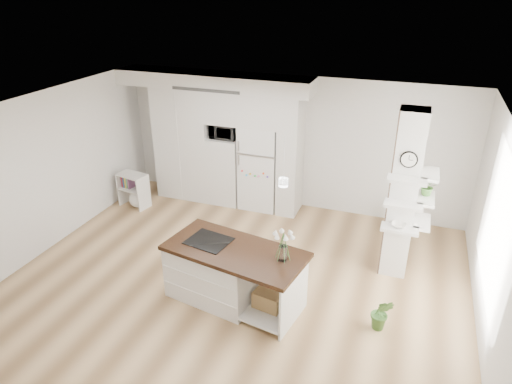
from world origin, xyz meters
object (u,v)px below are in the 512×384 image
at_px(kitchen_island, 222,270).
at_px(bookshelf, 135,192).
at_px(refrigerator, 261,167).
at_px(floor_plant_a, 382,313).

distance_m(kitchen_island, bookshelf, 3.63).
bearing_deg(refrigerator, floor_plant_a, -46.96).
xyz_separation_m(refrigerator, bookshelf, (-2.45, -0.92, -0.56)).
bearing_deg(refrigerator, kitchen_island, -80.97).
height_order(bookshelf, floor_plant_a, bookshelf).
distance_m(refrigerator, floor_plant_a, 4.12).
distance_m(kitchen_island, floor_plant_a, 2.31).
bearing_deg(bookshelf, kitchen_island, -24.86).
bearing_deg(floor_plant_a, refrigerator, 133.04).
xyz_separation_m(bookshelf, floor_plant_a, (5.23, -2.06, -0.05)).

